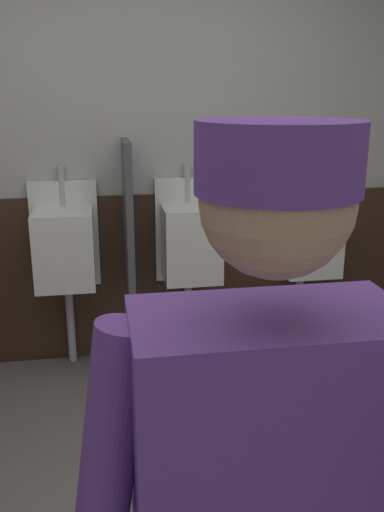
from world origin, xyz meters
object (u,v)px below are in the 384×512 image
Objects in this scene: urinal_left at (65,247)px; urinal_right at (307,237)px; urinal_middle at (190,242)px; person at (265,511)px.

urinal_right is (1.50, 0.00, 0.00)m from urinal_left.
urinal_middle is at bearing 180.00° from urinal_right.
urinal_right is at bearing 0.00° from urinal_left.
urinal_middle is (0.75, 0.00, 0.00)m from urinal_left.
urinal_left is 0.76× the size of person.
urinal_left is 0.75m from urinal_middle.
person is (-1.03, -2.47, 0.19)m from urinal_right.
urinal_left is at bearing 180.00° from urinal_right.
person is (0.47, -2.47, 0.19)m from urinal_left.
urinal_right is (0.75, 0.00, 0.00)m from urinal_middle.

